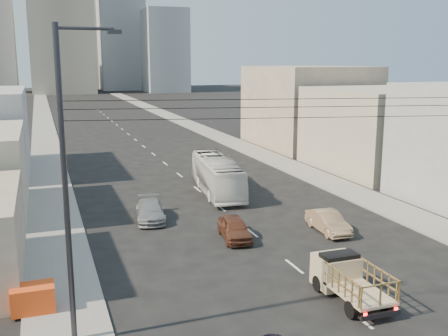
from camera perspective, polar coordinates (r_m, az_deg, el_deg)
sidewalk_left at (r=86.05m, az=-19.00°, el=3.88°), size 3.50×180.00×0.12m
sidewalk_right at (r=89.32m, az=-3.73°, el=4.75°), size 3.50×180.00×0.12m
lane_dashes at (r=70.29m, az=-9.19°, el=2.71°), size 0.15×104.00×0.01m
flatbed_pickup at (r=24.87m, az=13.43°, el=-11.43°), size 1.95×4.41×1.90m
city_bus at (r=42.91m, az=-0.76°, el=-0.78°), size 3.79×10.90×2.97m
sedan_brown at (r=32.12m, az=1.15°, el=-6.57°), size 2.11×4.15×1.35m
sedan_tan at (r=34.03m, az=11.27°, el=-5.77°), size 1.63×4.11×1.33m
sedan_grey at (r=36.17m, az=-8.01°, el=-4.61°), size 2.51×4.79×1.33m
streetlamp_left at (r=19.87m, az=-16.64°, el=-1.27°), size 2.36×0.25×12.00m
overhead_wires at (r=20.91m, az=16.47°, el=6.39°), size 23.01×5.02×0.72m
crate_stack at (r=24.57m, az=-20.07°, el=-13.17°), size 1.80×1.20×1.14m
bldg_right_mid at (r=54.15m, az=16.65°, el=4.02°), size 11.00×14.00×8.00m
bldg_right_far at (r=67.80m, az=9.09°, el=6.65°), size 12.00×16.00×10.00m
high_rise_tower at (r=186.58m, az=-17.57°, el=17.03°), size 20.00×20.00×60.00m
midrise_ne at (r=202.87m, az=-11.16°, el=14.03°), size 16.00×16.00×40.00m
midrise_back at (r=216.46m, az=-15.02°, el=14.22°), size 18.00×18.00×44.00m
midrise_east at (r=185.29m, az=-6.39°, el=12.56°), size 14.00×14.00×28.00m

